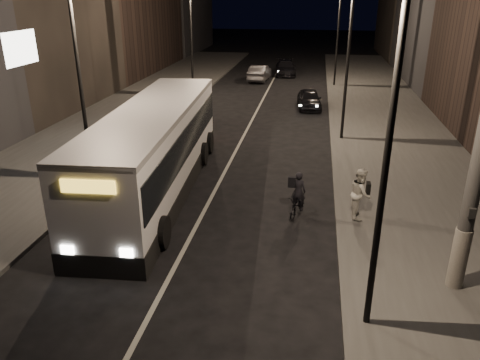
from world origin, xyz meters
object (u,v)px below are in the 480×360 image
at_px(streetlight_left_far, 194,26).
at_px(city_bus, 155,147).
at_px(streetlight_right_near, 378,122).
at_px(car_mid, 260,73).
at_px(car_near, 309,99).
at_px(streetlight_right_far, 335,23).
at_px(car_far, 286,68).
at_px(streetlight_right_mid, 344,43).
at_px(streetlight_left_near, 83,59).
at_px(cyclist_on_bicycle, 298,201).
at_px(pedestrian_woman, 360,193).
at_px(utility_pole, 469,209).

xyz_separation_m(streetlight_left_far, city_bus, (2.91, -18.46, -3.41)).
bearing_deg(streetlight_right_near, car_mid, 100.99).
bearing_deg(streetlight_right_near, car_near, 94.21).
distance_m(streetlight_right_far, car_far, 8.43).
xyz_separation_m(streetlight_right_far, city_bus, (-7.75, -24.46, -3.41)).
bearing_deg(streetlight_right_mid, car_near, 102.93).
xyz_separation_m(streetlight_left_far, car_mid, (4.10, 7.83, -4.64)).
bearing_deg(car_mid, car_near, 119.02).
bearing_deg(streetlight_left_near, cyclist_on_bicycle, -12.25).
bearing_deg(streetlight_left_near, car_near, 60.11).
bearing_deg(pedestrian_woman, streetlight_left_far, 29.10).
height_order(streetlight_left_near, utility_pole, streetlight_left_near).
xyz_separation_m(city_bus, car_mid, (1.18, 26.29, -1.22)).
relative_size(streetlight_right_near, car_mid, 1.84).
bearing_deg(car_mid, cyclist_on_bicycle, 103.68).
distance_m(utility_pole, city_bus, 12.00).
bearing_deg(streetlight_right_mid, city_bus, -132.51).
bearing_deg(streetlight_right_far, car_mid, 164.41).
distance_m(streetlight_right_near, city_bus, 11.34).
relative_size(streetlight_right_mid, utility_pole, 1.35).
distance_m(utility_pole, car_mid, 33.25).
xyz_separation_m(cyclist_on_bicycle, car_mid, (-4.81, 27.77, 0.12)).
distance_m(streetlight_right_near, car_far, 38.03).
relative_size(streetlight_left_near, car_far, 1.70).
xyz_separation_m(streetlight_right_far, car_far, (-4.38, 5.48, -4.67)).
bearing_deg(streetlight_right_far, city_bus, -107.59).
relative_size(streetlight_left_near, utility_pole, 1.35).
relative_size(streetlight_right_near, utility_pole, 1.35).
relative_size(streetlight_left_far, car_far, 1.70).
xyz_separation_m(streetlight_left_far, utility_pole, (13.53, -24.00, -2.80)).
bearing_deg(city_bus, utility_pole, -31.16).
bearing_deg(streetlight_right_far, streetlight_right_mid, -90.00).
distance_m(streetlight_left_far, cyclist_on_bicycle, 22.35).
xyz_separation_m(streetlight_right_near, streetlight_right_mid, (0.00, 16.00, 0.00)).
height_order(streetlight_right_mid, city_bus, streetlight_right_mid).
height_order(utility_pole, car_mid, utility_pole).
height_order(car_near, car_far, car_far).
bearing_deg(car_far, car_near, -85.30).
xyz_separation_m(streetlight_right_near, cyclist_on_bicycle, (-1.75, 6.07, -4.75)).
distance_m(streetlight_right_far, city_bus, 25.88).
bearing_deg(car_far, cyclist_on_bicycle, -91.28).
xyz_separation_m(utility_pole, cyclist_on_bicycle, (-4.62, 4.07, -1.95)).
distance_m(pedestrian_woman, car_near, 17.69).
distance_m(streetlight_right_mid, car_far, 22.42).
distance_m(cyclist_on_bicycle, pedestrian_woman, 2.30).
distance_m(streetlight_left_near, car_near, 18.53).
bearing_deg(streetlight_right_near, city_bus, 135.78).
bearing_deg(cyclist_on_bicycle, pedestrian_woman, 13.23).
xyz_separation_m(streetlight_right_near, car_far, (-4.38, 37.48, -4.67)).
bearing_deg(streetlight_left_near, utility_pole, -23.92).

